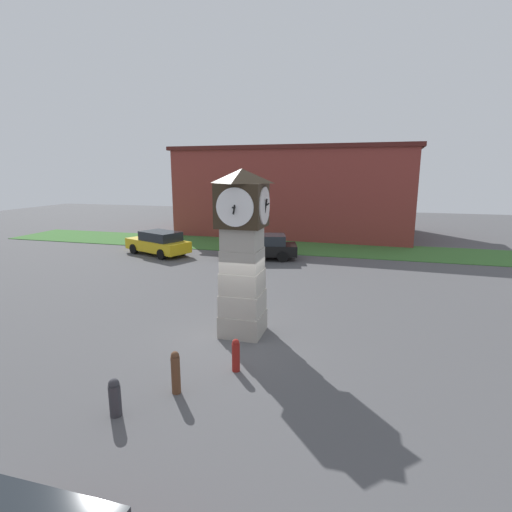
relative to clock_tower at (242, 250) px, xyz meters
The scene contains 10 objects.
ground_plane 2.85m from the clock_tower, 92.58° to the right, with size 86.22×86.22×0.00m, color #4C4C4F.
clock_tower is the anchor object (origin of this frame).
bollard_near_tower 5.72m from the clock_tower, 104.82° to the right, with size 0.26×0.26×0.87m.
bollard_mid_row 4.50m from the clock_tower, 96.97° to the right, with size 0.22×0.22×1.07m.
bollard_far_row 3.44m from the clock_tower, 76.94° to the right, with size 0.21×0.21×0.90m.
car_silver_hatch 11.49m from the clock_tower, 101.95° to the left, with size 4.81×2.89×1.48m.
car_end_of_row 13.90m from the clock_tower, 130.16° to the left, with size 4.77×3.32×1.51m.
pedestrian_near_bench 14.54m from the clock_tower, 112.15° to the left, with size 0.25×0.40×1.59m.
warehouse_blue_far 22.57m from the clock_tower, 95.29° to the left, with size 19.60×11.24×7.09m.
grass_verge_far 15.71m from the clock_tower, 80.04° to the left, with size 51.73×5.07×0.04m, color #386B2D.
Camera 1 is at (3.72, -11.16, 5.24)m, focal length 28.00 mm.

